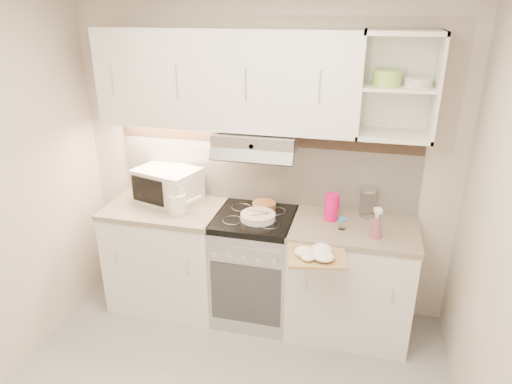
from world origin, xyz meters
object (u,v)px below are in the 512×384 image
microwave (168,185)px  plate_stack (258,216)px  spray_bottle (376,225)px  cutting_board (317,255)px  watering_can (178,202)px  glass_jar (367,202)px  pink_pitcher (331,207)px  electric_range (255,266)px

microwave → plate_stack: 0.83m
plate_stack → spray_bottle: (0.86, -0.07, 0.07)m
plate_stack → cutting_board: bearing=-36.8°
watering_can → glass_jar: size_ratio=1.18×
pink_pitcher → cutting_board: bearing=-113.9°
pink_pitcher → cutting_board: 0.52m
watering_can → plate_stack: watering_can is taller
plate_stack → glass_jar: bearing=18.0°
glass_jar → cutting_board: size_ratio=0.60×
microwave → spray_bottle: (1.66, -0.24, -0.04)m
spray_bottle → microwave: bearing=156.3°
electric_range → cutting_board: (0.53, -0.42, 0.42)m
electric_range → spray_bottle: bearing=-8.1°
plate_stack → watering_can: bearing=-178.0°
pink_pitcher → spray_bottle: size_ratio=0.86×
electric_range → plate_stack: bearing=-55.0°
microwave → spray_bottle: microwave is taller
electric_range → plate_stack: size_ratio=3.43×
electric_range → cutting_board: 0.80m
pink_pitcher → spray_bottle: 0.38m
spray_bottle → cutting_board: size_ratio=0.63×
microwave → pink_pitcher: 1.33m
watering_can → spray_bottle: spray_bottle is taller
plate_stack → spray_bottle: spray_bottle is taller
watering_can → cutting_board: (1.12, -0.34, -0.11)m
pink_pitcher → glass_jar: glass_jar is taller
plate_stack → spray_bottle: size_ratio=1.09×
electric_range → watering_can: watering_can is taller
spray_bottle → watering_can: bearing=162.7°
watering_can → spray_bottle: size_ratio=1.12×
watering_can → cutting_board: watering_can is taller
plate_stack → pink_pitcher: (0.53, 0.13, 0.08)m
watering_can → plate_stack: 0.63m
glass_jar → watering_can: bearing=-168.9°
plate_stack → cutting_board: (0.49, -0.37, -0.05)m
glass_jar → cutting_board: bearing=-115.6°
electric_range → pink_pitcher: bearing=7.4°
electric_range → watering_can: 0.80m
electric_range → spray_bottle: size_ratio=3.75×
electric_range → cutting_board: bearing=-38.6°
electric_range → pink_pitcher: 0.80m
microwave → glass_jar: bearing=19.2°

